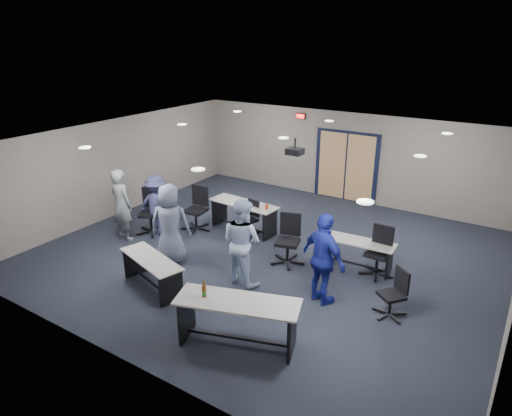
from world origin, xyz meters
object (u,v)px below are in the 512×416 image
Objects in this scene: person_plaid at (170,224)px; chair_loose_left at (150,212)px; person_lightblue at (242,241)px; chair_back_a at (195,209)px; table_back_right at (357,249)px; person_back at (157,205)px; chair_loose_right at (392,294)px; chair_back_b at (248,219)px; person_gray at (122,205)px; table_front_left at (152,268)px; table_front_right at (237,314)px; chair_back_c at (288,240)px; chair_back_d at (378,252)px; table_back_left at (244,212)px; person_navy at (324,259)px.

chair_loose_left is at bearing -58.59° from person_plaid.
chair_back_a is at bearing -23.59° from person_lightblue.
person_back is at bearing -171.79° from table_back_right.
chair_back_a is 1.25× the size of chair_loose_right.
person_gray reaches higher than chair_back_b.
table_back_right is at bearing 60.74° from table_front_left.
chair_back_c is at bearing 84.76° from table_front_right.
chair_back_d is at bearing 53.17° from table_front_right.
table_front_left reaches higher than table_back_right.
table_front_right is 1.17× the size of person_lightblue.
table_back_left is 2.68m from person_lightblue.
person_back is at bearing 15.08° from person_navy.
person_gray is at bearing -133.41° from chair_back_a.
person_plaid is (0.70, -1.69, 0.34)m from chair_back_a.
chair_back_c is 0.62× the size of person_plaid.
chair_back_c is 0.62× the size of person_navy.
table_front_right is at bearing -106.80° from chair_back_d.
person_back is at bearing -16.91° from chair_loose_left.
person_gray is 1.86m from person_plaid.
person_lightblue is (1.45, -2.22, 0.39)m from table_back_left.
person_gray reaches higher than chair_loose_right.
person_back reaches higher than table_front_right.
table_back_right is 5.29m from chair_loose_left.
person_navy is (4.28, -1.40, 0.34)m from chair_back_a.
chair_loose_left is 0.64× the size of person_plaid.
person_navy reaches higher than chair_back_d.
chair_back_d reaches higher than table_front_left.
person_lightblue reaches higher than chair_back_a.
chair_back_a is (-1.17, 2.79, 0.12)m from table_front_left.
person_gray is at bearing 140.00° from table_front_right.
chair_back_b is 2.33m from person_back.
table_back_left is 2.08× the size of chair_loose_right.
person_back is at bearing 170.76° from chair_back_c.
person_plaid reaches higher than chair_loose_left.
table_back_right is at bearing -1.26° from chair_back_a.
table_back_right is 0.89× the size of person_gray.
chair_back_c is (-0.69, 2.96, -0.01)m from table_front_right.
person_plaid is at bearing 134.50° from person_back.
chair_back_b is 0.51× the size of person_navy.
table_back_left is 1.78× the size of chair_back_d.
person_gray reaches higher than table_back_left.
table_front_right is at bearing -44.11° from chair_back_b.
table_front_left is 1.52× the size of chair_back_a.
chair_back_a is at bearing -96.03° from person_plaid.
chair_back_a is 1.00m from person_back.
person_lightblue reaches higher than table_front_left.
chair_back_c is (-1.39, -0.64, 0.12)m from table_back_right.
table_front_left is 0.95× the size of person_lightblue.
person_plaid is at bearing -93.17° from chair_back_b.
chair_loose_right is (4.44, -1.79, -0.06)m from table_back_left.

